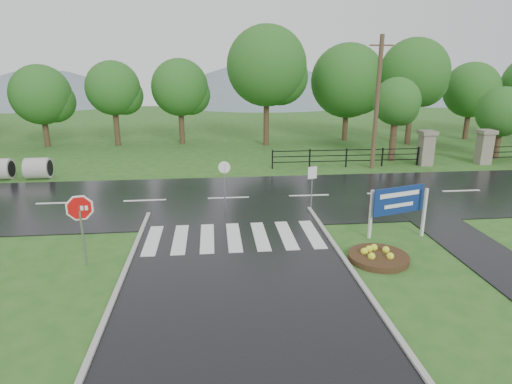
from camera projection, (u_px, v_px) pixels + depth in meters
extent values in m
plane|color=#2B5B1E|center=(244.00, 311.00, 11.33)|extent=(120.00, 120.00, 0.00)
cube|color=black|center=(229.00, 199.00, 20.86)|extent=(90.00, 8.00, 0.04)
cube|color=black|center=(462.00, 240.00, 15.98)|extent=(2.20, 11.00, 0.04)
cube|color=silver|center=(153.00, 240.00, 15.78)|extent=(0.50, 2.80, 0.02)
cube|color=silver|center=(180.00, 239.00, 15.88)|extent=(0.50, 2.80, 0.02)
cube|color=silver|center=(207.00, 238.00, 15.98)|extent=(0.50, 2.80, 0.02)
cube|color=silver|center=(234.00, 237.00, 16.08)|extent=(0.50, 2.80, 0.02)
cube|color=silver|center=(260.00, 236.00, 16.18)|extent=(0.50, 2.80, 0.02)
cube|color=silver|center=(286.00, 235.00, 16.27)|extent=(0.50, 2.80, 0.02)
cube|color=silver|center=(312.00, 234.00, 16.37)|extent=(0.50, 2.80, 0.02)
cube|color=gray|center=(426.00, 150.00, 27.57)|extent=(0.80, 0.80, 2.00)
cube|color=#6B6659|center=(428.00, 133.00, 27.25)|extent=(1.00, 1.00, 0.24)
cube|color=gray|center=(484.00, 149.00, 27.96)|extent=(0.80, 0.80, 2.00)
cube|color=#6B6659|center=(487.00, 132.00, 27.64)|extent=(1.00, 1.00, 0.24)
cube|color=black|center=(346.00, 161.00, 27.23)|extent=(9.50, 0.05, 0.05)
cube|color=black|center=(346.00, 155.00, 27.13)|extent=(9.50, 0.05, 0.05)
cube|color=black|center=(347.00, 150.00, 27.03)|extent=(9.50, 0.05, 0.05)
cube|color=black|center=(272.00, 159.00, 26.70)|extent=(0.08, 0.08, 1.20)
cube|color=black|center=(418.00, 156.00, 27.64)|extent=(0.08, 0.08, 1.20)
cube|color=black|center=(490.00, 155.00, 28.13)|extent=(0.08, 0.08, 1.20)
sphere|color=slate|center=(57.00, 188.00, 74.65)|extent=(40.00, 40.00, 40.00)
sphere|color=slate|center=(261.00, 197.00, 79.01)|extent=(48.00, 48.00, 48.00)
sphere|color=slate|center=(409.00, 171.00, 80.53)|extent=(36.00, 36.00, 36.00)
cylinder|color=#9E9B93|center=(0.00, 169.00, 24.20)|extent=(1.30, 1.20, 1.20)
cylinder|color=#9E9B93|center=(38.00, 168.00, 24.41)|extent=(1.30, 1.20, 1.20)
cube|color=#939399|center=(83.00, 239.00, 13.65)|extent=(0.06, 0.06, 1.88)
cylinder|color=white|center=(80.00, 208.00, 13.37)|extent=(1.10, 0.28, 1.13)
cylinder|color=red|center=(80.00, 208.00, 13.36)|extent=(0.96, 0.26, 0.99)
cube|color=silver|center=(371.00, 214.00, 15.87)|extent=(0.12, 0.12, 1.89)
cube|color=silver|center=(424.00, 212.00, 16.07)|extent=(0.12, 0.12, 1.89)
cube|color=navy|center=(399.00, 200.00, 15.82)|extent=(2.18, 0.71, 1.04)
cube|color=white|center=(400.00, 194.00, 15.72)|extent=(1.72, 0.53, 0.17)
cube|color=white|center=(399.00, 205.00, 15.84)|extent=(1.27, 0.39, 0.14)
cylinder|color=#332111|center=(378.00, 257.00, 14.27)|extent=(2.00, 2.00, 0.20)
cube|color=#939399|center=(312.00, 190.00, 18.98)|extent=(0.04, 0.04, 1.88)
cube|color=white|center=(312.00, 173.00, 18.74)|extent=(0.43, 0.16, 0.54)
cylinder|color=#939399|center=(225.00, 188.00, 18.83)|extent=(0.06, 0.06, 2.11)
cylinder|color=white|center=(224.00, 167.00, 18.54)|extent=(0.53, 0.08, 0.53)
cylinder|color=#473523|center=(377.00, 104.00, 25.87)|extent=(0.27, 0.27, 7.99)
cube|color=brown|center=(382.00, 45.00, 24.91)|extent=(1.42, 0.15, 0.09)
cylinder|color=#3D2B1C|center=(393.00, 136.00, 28.65)|extent=(0.46, 0.46, 3.32)
sphere|color=#1F591B|center=(396.00, 101.00, 27.99)|extent=(3.10, 3.10, 3.10)
cylinder|color=#3D2B1C|center=(498.00, 139.00, 29.48)|extent=(0.41, 0.41, 2.69)
sphere|color=#1F591B|center=(502.00, 112.00, 28.95)|extent=(3.35, 3.35, 3.35)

